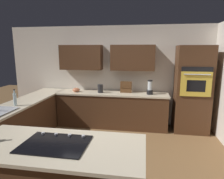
# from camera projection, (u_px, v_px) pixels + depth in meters

# --- Properties ---
(ground_plane) EXTENTS (14.00, 14.00, 0.00)m
(ground_plane) POSITION_uv_depth(u_px,v_px,m) (102.00, 161.00, 3.63)
(ground_plane) COLOR brown
(wall_back) EXTENTS (6.00, 0.44, 2.60)m
(wall_back) POSITION_uv_depth(u_px,v_px,m) (115.00, 71.00, 5.35)
(wall_back) COLOR silver
(wall_back) RESTS_ON ground
(lower_cabinets_back) EXTENTS (2.80, 0.60, 0.86)m
(lower_cabinets_back) POSITION_uv_depth(u_px,v_px,m) (112.00, 110.00, 5.23)
(lower_cabinets_back) COLOR #472B19
(lower_cabinets_back) RESTS_ON ground
(countertop_back) EXTENTS (2.84, 0.64, 0.04)m
(countertop_back) POSITION_uv_depth(u_px,v_px,m) (112.00, 93.00, 5.15)
(countertop_back) COLOR beige
(countertop_back) RESTS_ON lower_cabinets_back
(lower_cabinets_side) EXTENTS (0.60, 2.90, 0.86)m
(lower_cabinets_side) POSITION_uv_depth(u_px,v_px,m) (26.00, 122.00, 4.38)
(lower_cabinets_side) COLOR #472B19
(lower_cabinets_side) RESTS_ON ground
(countertop_side) EXTENTS (0.64, 2.94, 0.04)m
(countertop_side) POSITION_uv_depth(u_px,v_px,m) (24.00, 102.00, 4.29)
(countertop_side) COLOR beige
(countertop_side) RESTS_ON lower_cabinets_side
(island_top) EXTENTS (2.08, 0.93, 0.04)m
(island_top) POSITION_uv_depth(u_px,v_px,m) (55.00, 146.00, 2.32)
(island_top) COLOR beige
(island_top) RESTS_ON island_base
(wall_oven) EXTENTS (0.80, 0.66, 2.08)m
(wall_oven) POSITION_uv_depth(u_px,v_px,m) (192.00, 90.00, 4.79)
(wall_oven) COLOR #472B19
(wall_oven) RESTS_ON ground
(cooktop) EXTENTS (0.76, 0.56, 0.03)m
(cooktop) POSITION_uv_depth(u_px,v_px,m) (55.00, 144.00, 2.32)
(cooktop) COLOR black
(cooktop) RESTS_ON island_top
(blender) EXTENTS (0.15, 0.15, 0.35)m
(blender) POSITION_uv_depth(u_px,v_px,m) (150.00, 88.00, 4.92)
(blender) COLOR black
(blender) RESTS_ON countertop_back
(mixing_bowl) EXTENTS (0.19, 0.19, 0.10)m
(mixing_bowl) POSITION_uv_depth(u_px,v_px,m) (76.00, 90.00, 5.25)
(mixing_bowl) COLOR #CC724C
(mixing_bowl) RESTS_ON countertop_back
(spice_rack) EXTENTS (0.29, 0.11, 0.29)m
(spice_rack) POSITION_uv_depth(u_px,v_px,m) (126.00, 87.00, 5.13)
(spice_rack) COLOR brown
(spice_rack) RESTS_ON countertop_back
(kettle) EXTENTS (0.14, 0.14, 0.21)m
(kettle) POSITION_uv_depth(u_px,v_px,m) (100.00, 89.00, 5.13)
(kettle) COLOR #262628
(kettle) RESTS_ON countertop_back
(dish_soap_bottle) EXTENTS (0.06, 0.06, 0.33)m
(dish_soap_bottle) POSITION_uv_depth(u_px,v_px,m) (15.00, 99.00, 3.90)
(dish_soap_bottle) COLOR silver
(dish_soap_bottle) RESTS_ON countertop_side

